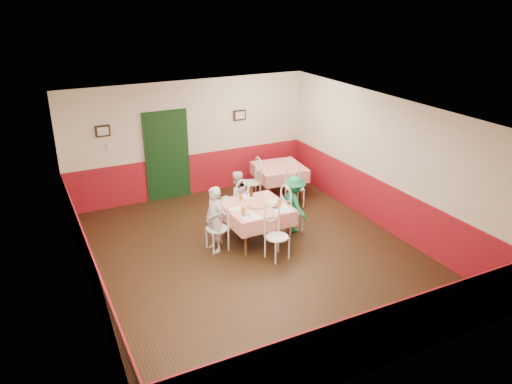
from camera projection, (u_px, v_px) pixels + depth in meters
name	position (u px, v px, depth m)	size (l,w,h in m)	color
floor	(254.00, 255.00, 9.58)	(7.00, 7.00, 0.00)	black
ceiling	(254.00, 112.00, 8.51)	(7.00, 7.00, 0.00)	white
back_wall	(190.00, 139.00, 11.94)	(6.00, 0.10, 2.80)	beige
front_wall	(379.00, 282.00, 6.14)	(6.00, 0.10, 2.80)	beige
left_wall	(83.00, 219.00, 7.81)	(0.10, 7.00, 2.80)	beige
right_wall	(385.00, 164.00, 10.27)	(0.10, 7.00, 2.80)	beige
wainscot_back	(192.00, 174.00, 12.27)	(6.00, 0.03, 1.00)	maroon
wainscot_front	(372.00, 341.00, 6.50)	(6.00, 0.03, 1.00)	maroon
wainscot_left	(91.00, 269.00, 8.16)	(0.03, 7.00, 1.00)	maroon
wainscot_right	(380.00, 204.00, 10.61)	(0.03, 7.00, 1.00)	maroon
door	(167.00, 157.00, 11.79)	(0.96, 0.06, 2.10)	black
picture_left	(103.00, 131.00, 10.91)	(0.32, 0.03, 0.26)	black
picture_right	(240.00, 115.00, 12.26)	(0.32, 0.03, 0.26)	black
thermostat	(109.00, 146.00, 11.08)	(0.10, 0.03, 0.10)	white
main_table	(256.00, 223.00, 10.02)	(1.22, 1.22, 0.77)	red
second_table	(279.00, 181.00, 12.21)	(1.12, 1.12, 0.77)	red
chair_left	(217.00, 228.00, 9.63)	(0.42, 0.42, 0.90)	white
chair_right	(292.00, 211.00, 10.36)	(0.42, 0.42, 0.90)	white
chair_far	(238.00, 205.00, 10.69)	(0.42, 0.42, 0.90)	white
chair_near	(277.00, 237.00, 9.30)	(0.42, 0.42, 0.90)	white
chair_second_a	(252.00, 183.00, 11.88)	(0.42, 0.42, 0.90)	white
chair_second_b	(295.00, 188.00, 11.56)	(0.42, 0.42, 0.90)	white
pizza	(257.00, 205.00, 9.86)	(0.40, 0.40, 0.03)	#B74723
plate_left	(236.00, 209.00, 9.69)	(0.25, 0.25, 0.01)	white
plate_right	(273.00, 201.00, 10.05)	(0.25, 0.25, 0.01)	white
plate_far	(246.00, 197.00, 10.24)	(0.25, 0.25, 0.01)	white
glass_a	(243.00, 211.00, 9.44)	(0.08, 0.08, 0.15)	#BF7219
glass_b	(279.00, 203.00, 9.81)	(0.08, 0.08, 0.15)	#BF7219
glass_c	(241.00, 197.00, 10.09)	(0.07, 0.07, 0.13)	#BF7219
beer_bottle	(251.00, 192.00, 10.23)	(0.06, 0.06, 0.23)	#381C0A
shaker_a	(247.00, 216.00, 9.32)	(0.04, 0.04, 0.09)	silver
shaker_b	(249.00, 216.00, 9.33)	(0.04, 0.04, 0.09)	silver
shaker_c	(244.00, 215.00, 9.37)	(0.04, 0.04, 0.09)	#B23319
menu_left	(250.00, 216.00, 9.41)	(0.30, 0.40, 0.00)	white
menu_right	(281.00, 208.00, 9.74)	(0.30, 0.40, 0.00)	white
wallet	(276.00, 207.00, 9.77)	(0.11, 0.09, 0.02)	black
diner_left	(214.00, 219.00, 9.53)	(0.48, 0.31, 1.31)	gray
diner_far	(236.00, 197.00, 10.67)	(0.58, 0.45, 1.19)	gray
diner_right	(294.00, 204.00, 10.32)	(0.78, 0.45, 1.21)	gray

